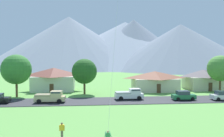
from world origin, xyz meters
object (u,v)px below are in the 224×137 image
Objects in this scene: tree_left_of_center at (84,71)px; house_left_center at (155,81)px; house_leftmost at (54,79)px; tree_center at (16,69)px; pickup_truck_sand_west_side at (51,97)px; watcher_person at (62,130)px; house_right_center at (203,79)px; pickup_truck_white_east_side at (130,94)px; parked_car_green_west_end at (183,96)px; parked_car_white_mid_west at (222,96)px; tree_near_left at (220,68)px.

house_left_center is at bearing 11.46° from tree_left_of_center.
house_leftmost is 10.74m from tree_center.
tree_left_of_center is 0.89× the size of tree_center.
pickup_truck_sand_west_side is 3.15× the size of watcher_person.
house_leftmost is 36.01m from house_right_center.
watcher_person is (11.56, -25.88, -4.61)m from tree_center.
house_leftmost is 20.92m from pickup_truck_white_east_side.
pickup_truck_sand_west_side is at bearing -158.09° from house_right_center.
parked_car_white_mid_west is at bearing -5.78° from parked_car_green_west_end.
house_leftmost is 2.45× the size of parked_car_green_west_end.
pickup_truck_white_east_side is 23.08m from watcher_person.
house_left_center is at bearing -173.33° from house_right_center.
tree_center is 1.60× the size of pickup_truck_sand_west_side.
parked_car_white_mid_west is at bearing -1.16° from pickup_truck_sand_west_side.
house_leftmost is 1.16× the size of house_right_center.
house_leftmost reaches higher than pickup_truck_white_east_side.
parked_car_white_mid_west is at bearing -20.94° from tree_left_of_center.
house_right_center is at bearing 6.67° from house_left_center.
house_left_center is at bearing 54.25° from pickup_truck_white_east_side.
parked_car_white_mid_west is (7.15, -0.72, 0.00)m from parked_car_green_west_end.
house_right_center is at bearing 21.91° from pickup_truck_sand_west_side.
parked_car_white_mid_west is 0.80× the size of pickup_truck_white_east_side.
tree_center reaches higher than house_right_center.
house_right_center is 6.74m from tree_near_left.
watcher_person is at bearing -132.87° from house_right_center.
tree_near_left reaches higher than house_left_center.
watcher_person is at bearing -116.47° from pickup_truck_white_east_side.
tree_left_of_center is at bearing 153.75° from parked_car_green_west_end.
pickup_truck_sand_west_side is (7.69, -6.85, -4.42)m from tree_center.
watcher_person is (5.48, -34.32, -1.90)m from house_leftmost.
house_right_center is 37.08m from pickup_truck_sand_west_side.
pickup_truck_sand_west_side is 19.43m from watcher_person.
house_leftmost is 1.22× the size of tree_center.
house_right_center is 14.92m from parked_car_white_mid_west.
house_left_center is 1.43× the size of tree_left_of_center.
tree_center is at bearing 138.30° from pickup_truck_sand_west_side.
pickup_truck_sand_west_side is (-23.89, -0.09, 0.19)m from parked_car_green_west_end.
house_leftmost is 23.68m from house_left_center.
pickup_truck_sand_west_side is at bearing -41.70° from tree_center.
tree_center reaches higher than parked_car_white_mid_west.
tree_center is at bearing -170.58° from house_right_center.
house_right_center is 29.19m from tree_left_of_center.
tree_left_of_center reaches higher than pickup_truck_white_east_side.
parked_car_white_mid_west is 2.52× the size of watcher_person.
house_leftmost is 1.95× the size of pickup_truck_sand_west_side.
house_right_center is 17.35m from parked_car_green_west_end.
tree_left_of_center is 28.45m from watcher_person.
tree_near_left is 0.98× the size of tree_center.
tree_left_of_center is 1.80× the size of parked_car_green_west_end.
tree_left_of_center is at bearing -40.45° from house_leftmost.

